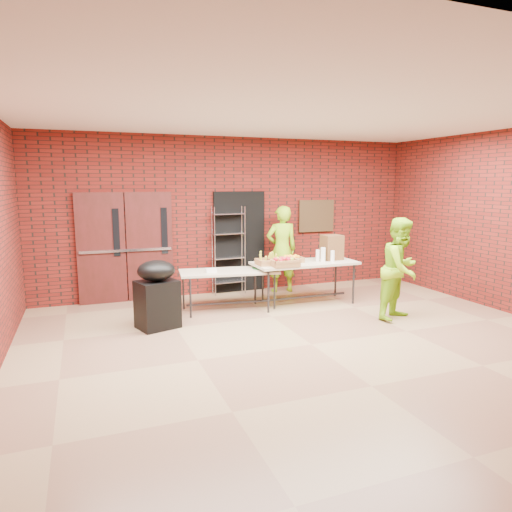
{
  "coord_description": "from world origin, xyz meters",
  "views": [
    {
      "loc": [
        -2.95,
        -5.51,
        2.27
      ],
      "look_at": [
        -0.31,
        1.4,
        1.08
      ],
      "focal_mm": 32.0,
      "sensor_mm": 36.0,
      "label": 1
    }
  ],
  "objects_px": {
    "wire_rack": "(229,251)",
    "volunteer_man": "(401,269)",
    "table_right": "(305,265)",
    "covered_grill": "(157,294)",
    "table_left": "(229,274)",
    "volunteer_woman": "(282,249)",
    "coffee_dispenser": "(332,247)"
  },
  "relations": [
    {
      "from": "covered_grill",
      "to": "volunteer_man",
      "type": "xyz_separation_m",
      "value": [
        3.9,
        -0.94,
        0.31
      ]
    },
    {
      "from": "wire_rack",
      "to": "table_left",
      "type": "distance_m",
      "value": 1.22
    },
    {
      "from": "table_right",
      "to": "volunteer_woman",
      "type": "relative_size",
      "value": 1.08
    },
    {
      "from": "coffee_dispenser",
      "to": "volunteer_man",
      "type": "xyz_separation_m",
      "value": [
        0.46,
        -1.49,
        -0.19
      ]
    },
    {
      "from": "covered_grill",
      "to": "coffee_dispenser",
      "type": "bearing_deg",
      "value": -8.39
    },
    {
      "from": "volunteer_man",
      "to": "coffee_dispenser",
      "type": "bearing_deg",
      "value": 82.61
    },
    {
      "from": "wire_rack",
      "to": "volunteer_man",
      "type": "relative_size",
      "value": 1.06
    },
    {
      "from": "wire_rack",
      "to": "table_left",
      "type": "bearing_deg",
      "value": -110.28
    },
    {
      "from": "coffee_dispenser",
      "to": "covered_grill",
      "type": "distance_m",
      "value": 3.52
    },
    {
      "from": "coffee_dispenser",
      "to": "volunteer_man",
      "type": "distance_m",
      "value": 1.57
    },
    {
      "from": "coffee_dispenser",
      "to": "volunteer_woman",
      "type": "height_order",
      "value": "volunteer_woman"
    },
    {
      "from": "table_left",
      "to": "table_right",
      "type": "distance_m",
      "value": 1.46
    },
    {
      "from": "table_right",
      "to": "coffee_dispenser",
      "type": "bearing_deg",
      "value": 6.26
    },
    {
      "from": "wire_rack",
      "to": "covered_grill",
      "type": "height_order",
      "value": "wire_rack"
    },
    {
      "from": "table_left",
      "to": "covered_grill",
      "type": "distance_m",
      "value": 1.51
    },
    {
      "from": "table_right",
      "to": "coffee_dispenser",
      "type": "relative_size",
      "value": 4.13
    },
    {
      "from": "table_right",
      "to": "volunteer_woman",
      "type": "xyz_separation_m",
      "value": [
        -0.0,
        1.06,
        0.17
      ]
    },
    {
      "from": "table_right",
      "to": "covered_grill",
      "type": "bearing_deg",
      "value": -170.31
    },
    {
      "from": "wire_rack",
      "to": "table_right",
      "type": "xyz_separation_m",
      "value": [
        1.09,
        -1.28,
        -0.16
      ]
    },
    {
      "from": "table_left",
      "to": "coffee_dispenser",
      "type": "relative_size",
      "value": 3.84
    },
    {
      "from": "wire_rack",
      "to": "table_right",
      "type": "height_order",
      "value": "wire_rack"
    },
    {
      "from": "volunteer_man",
      "to": "table_right",
      "type": "bearing_deg",
      "value": 102.42
    },
    {
      "from": "coffee_dispenser",
      "to": "volunteer_man",
      "type": "relative_size",
      "value": 0.28
    },
    {
      "from": "wire_rack",
      "to": "covered_grill",
      "type": "relative_size",
      "value": 1.66
    },
    {
      "from": "covered_grill",
      "to": "table_left",
      "type": "bearing_deg",
      "value": 6.78
    },
    {
      "from": "wire_rack",
      "to": "table_right",
      "type": "relative_size",
      "value": 0.92
    },
    {
      "from": "table_left",
      "to": "volunteer_man",
      "type": "distance_m",
      "value": 2.97
    },
    {
      "from": "volunteer_woman",
      "to": "volunteer_man",
      "type": "height_order",
      "value": "volunteer_woman"
    },
    {
      "from": "wire_rack",
      "to": "volunteer_man",
      "type": "xyz_separation_m",
      "value": [
        2.16,
        -2.7,
        -0.05
      ]
    },
    {
      "from": "volunteer_man",
      "to": "table_left",
      "type": "bearing_deg",
      "value": 123.73
    },
    {
      "from": "covered_grill",
      "to": "volunteer_man",
      "type": "relative_size",
      "value": 0.63
    },
    {
      "from": "table_right",
      "to": "covered_grill",
      "type": "height_order",
      "value": "covered_grill"
    }
  ]
}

